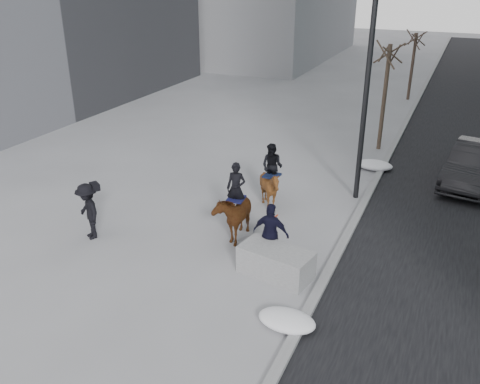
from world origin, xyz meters
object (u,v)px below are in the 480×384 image
at_px(planter, 276,262).
at_px(mounted_right, 270,184).
at_px(mounted_left, 234,210).
at_px(car_near, 475,165).

height_order(planter, mounted_right, mounted_right).
distance_m(planter, mounted_right, 4.12).
bearing_deg(mounted_left, car_near, 48.57).
xyz_separation_m(planter, mounted_left, (-1.89, 1.50, 0.48)).
relative_size(car_near, mounted_right, 2.07).
bearing_deg(planter, mounted_left, 141.66).
xyz_separation_m(planter, mounted_right, (-1.60, 3.76, 0.52)).
relative_size(planter, mounted_left, 0.83).
bearing_deg(planter, car_near, 62.49).
bearing_deg(car_near, mounted_right, -131.06).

